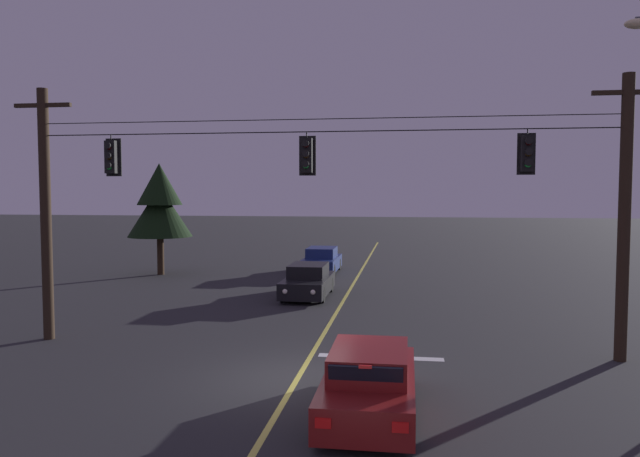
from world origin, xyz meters
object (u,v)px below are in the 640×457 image
object	(u,v)px
car_waiting_near_lane	(369,383)
car_oncoming_trailing	(322,261)
car_oncoming_lead	(308,281)
tree_verge_near	(160,204)
traffic_light_centre	(527,153)
traffic_light_left_inner	(307,155)
traffic_light_leftmost	(111,157)

from	to	relation	value
car_waiting_near_lane	car_oncoming_trailing	xyz separation A→B (m)	(-3.97, 20.80, -0.00)
car_oncoming_lead	tree_verge_near	size ratio (longest dim) A/B	0.74
car_waiting_near_lane	car_oncoming_lead	xyz separation A→B (m)	(-3.47, 13.26, -0.00)
traffic_light_centre	car_oncoming_lead	xyz separation A→B (m)	(-7.35, 8.45, -4.87)
car_waiting_near_lane	tree_verge_near	world-z (taller)	tree_verge_near
traffic_light_left_inner	car_oncoming_trailing	distance (m)	16.82
traffic_light_centre	car_waiting_near_lane	bearing A→B (deg)	-128.85
traffic_light_left_inner	car_waiting_near_lane	size ratio (longest dim) A/B	0.28
traffic_light_leftmost	tree_verge_near	bearing A→B (deg)	107.88
traffic_light_left_inner	car_oncoming_lead	world-z (taller)	traffic_light_left_inner
traffic_light_leftmost	traffic_light_left_inner	world-z (taller)	same
traffic_light_centre	car_oncoming_trailing	bearing A→B (deg)	116.14
traffic_light_leftmost	car_waiting_near_lane	bearing A→B (deg)	-31.19
tree_verge_near	car_oncoming_lead	bearing A→B (deg)	-31.57
traffic_light_leftmost	car_oncoming_trailing	distance (m)	17.18
traffic_light_centre	traffic_light_leftmost	bearing A→B (deg)	180.00
car_oncoming_lead	car_oncoming_trailing	distance (m)	7.56
traffic_light_centre	tree_verge_near	world-z (taller)	traffic_light_centre
traffic_light_left_inner	car_oncoming_lead	xyz separation A→B (m)	(-1.37, 8.45, -4.87)
car_waiting_near_lane	car_oncoming_lead	distance (m)	13.71
traffic_light_leftmost	car_oncoming_lead	world-z (taller)	traffic_light_leftmost
tree_verge_near	car_waiting_near_lane	bearing A→B (deg)	-56.45
car_oncoming_lead	car_waiting_near_lane	bearing A→B (deg)	-75.33
car_waiting_near_lane	tree_verge_near	distance (m)	22.75
car_oncoming_lead	tree_verge_near	xyz separation A→B (m)	(-8.98, 5.52, 3.17)
traffic_light_left_inner	tree_verge_near	size ratio (longest dim) A/B	0.20
car_oncoming_lead	traffic_light_left_inner	bearing A→B (deg)	-80.77
car_waiting_near_lane	car_oncoming_lead	bearing A→B (deg)	104.67
car_waiting_near_lane	traffic_light_leftmost	bearing A→B (deg)	148.81
traffic_light_left_inner	car_oncoming_lead	size ratio (longest dim) A/B	0.28
traffic_light_leftmost	tree_verge_near	xyz separation A→B (m)	(-4.51, 13.97, -1.70)
car_oncoming_lead	car_oncoming_trailing	world-z (taller)	same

